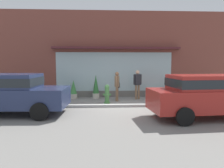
{
  "coord_description": "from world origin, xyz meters",
  "views": [
    {
      "loc": [
        -0.99,
        -10.34,
        2.04
      ],
      "look_at": [
        -0.36,
        1.2,
        0.95
      ],
      "focal_mm": 35.23,
      "sensor_mm": 36.0,
      "label": 1
    }
  ],
  "objects_px": {
    "potted_plant_window_left": "(50,93)",
    "potted_plant_low_front": "(73,90)",
    "parked_car_red": "(208,94)",
    "potted_plant_by_entrance": "(96,87)",
    "parked_car_navy": "(12,92)",
    "fire_hydrant": "(107,94)",
    "pedestrian_with_handbag": "(117,84)",
    "potted_plant_window_center": "(166,93)",
    "pedestrian_passerby": "(137,82)"
  },
  "relations": [
    {
      "from": "potted_plant_window_left",
      "to": "potted_plant_low_front",
      "type": "height_order",
      "value": "potted_plant_low_front"
    },
    {
      "from": "parked_car_red",
      "to": "potted_plant_by_entrance",
      "type": "bearing_deg",
      "value": 126.69
    },
    {
      "from": "potted_plant_window_left",
      "to": "parked_car_red",
      "type": "bearing_deg",
      "value": -34.94
    },
    {
      "from": "parked_car_navy",
      "to": "potted_plant_low_front",
      "type": "distance_m",
      "value": 4.39
    },
    {
      "from": "parked_car_red",
      "to": "potted_plant_window_left",
      "type": "relative_size",
      "value": 7.08
    },
    {
      "from": "fire_hydrant",
      "to": "potted_plant_window_left",
      "type": "distance_m",
      "value": 3.6
    },
    {
      "from": "parked_car_navy",
      "to": "pedestrian_with_handbag",
      "type": "bearing_deg",
      "value": 36.33
    },
    {
      "from": "pedestrian_with_handbag",
      "to": "potted_plant_window_center",
      "type": "distance_m",
      "value": 3.09
    },
    {
      "from": "pedestrian_with_handbag",
      "to": "potted_plant_by_entrance",
      "type": "xyz_separation_m",
      "value": [
        -1.17,
        0.93,
        -0.25
      ]
    },
    {
      "from": "parked_car_red",
      "to": "potted_plant_low_front",
      "type": "distance_m",
      "value": 7.39
    },
    {
      "from": "potted_plant_by_entrance",
      "to": "potted_plant_window_center",
      "type": "bearing_deg",
      "value": -1.78
    },
    {
      "from": "parked_car_navy",
      "to": "potted_plant_by_entrance",
      "type": "height_order",
      "value": "parked_car_navy"
    },
    {
      "from": "potted_plant_by_entrance",
      "to": "potted_plant_low_front",
      "type": "distance_m",
      "value": 1.31
    },
    {
      "from": "fire_hydrant",
      "to": "potted_plant_window_left",
      "type": "xyz_separation_m",
      "value": [
        -3.25,
        1.56,
        -0.15
      ]
    },
    {
      "from": "potted_plant_low_front",
      "to": "potted_plant_window_center",
      "type": "height_order",
      "value": "potted_plant_low_front"
    },
    {
      "from": "pedestrian_with_handbag",
      "to": "potted_plant_window_left",
      "type": "relative_size",
      "value": 2.49
    },
    {
      "from": "potted_plant_window_left",
      "to": "potted_plant_low_front",
      "type": "relative_size",
      "value": 0.59
    },
    {
      "from": "potted_plant_low_front",
      "to": "potted_plant_window_center",
      "type": "distance_m",
      "value": 5.4
    },
    {
      "from": "potted_plant_window_left",
      "to": "potted_plant_window_center",
      "type": "bearing_deg",
      "value": -0.38
    },
    {
      "from": "fire_hydrant",
      "to": "parked_car_red",
      "type": "relative_size",
      "value": 0.21
    },
    {
      "from": "potted_plant_low_front",
      "to": "potted_plant_by_entrance",
      "type": "bearing_deg",
      "value": -1.19
    },
    {
      "from": "fire_hydrant",
      "to": "parked_car_red",
      "type": "distance_m",
      "value": 4.88
    },
    {
      "from": "pedestrian_with_handbag",
      "to": "pedestrian_passerby",
      "type": "distance_m",
      "value": 1.3
    },
    {
      "from": "potted_plant_by_entrance",
      "to": "pedestrian_with_handbag",
      "type": "bearing_deg",
      "value": -38.61
    },
    {
      "from": "potted_plant_window_center",
      "to": "fire_hydrant",
      "type": "bearing_deg",
      "value": -156.61
    },
    {
      "from": "parked_car_red",
      "to": "potted_plant_window_left",
      "type": "height_order",
      "value": "parked_car_red"
    },
    {
      "from": "fire_hydrant",
      "to": "potted_plant_by_entrance",
      "type": "xyz_separation_m",
      "value": [
        -0.59,
        1.64,
        0.19
      ]
    },
    {
      "from": "pedestrian_passerby",
      "to": "parked_car_red",
      "type": "xyz_separation_m",
      "value": [
        1.85,
        -4.45,
        -0.05
      ]
    },
    {
      "from": "fire_hydrant",
      "to": "parked_car_red",
      "type": "height_order",
      "value": "parked_car_red"
    },
    {
      "from": "parked_car_red",
      "to": "fire_hydrant",
      "type": "bearing_deg",
      "value": 134.06
    },
    {
      "from": "fire_hydrant",
      "to": "potted_plant_low_front",
      "type": "distance_m",
      "value": 2.52
    },
    {
      "from": "fire_hydrant",
      "to": "pedestrian_with_handbag",
      "type": "distance_m",
      "value": 1.01
    },
    {
      "from": "potted_plant_by_entrance",
      "to": "potted_plant_low_front",
      "type": "xyz_separation_m",
      "value": [
        -1.3,
        0.03,
        -0.15
      ]
    },
    {
      "from": "pedestrian_with_handbag",
      "to": "potted_plant_low_front",
      "type": "bearing_deg",
      "value": 86.35
    },
    {
      "from": "potted_plant_window_left",
      "to": "potted_plant_window_center",
      "type": "height_order",
      "value": "potted_plant_window_left"
    },
    {
      "from": "potted_plant_low_front",
      "to": "parked_car_red",
      "type": "bearing_deg",
      "value": -41.65
    },
    {
      "from": "fire_hydrant",
      "to": "pedestrian_with_handbag",
      "type": "relative_size",
      "value": 0.61
    },
    {
      "from": "fire_hydrant",
      "to": "potted_plant_by_entrance",
      "type": "height_order",
      "value": "potted_plant_by_entrance"
    },
    {
      "from": "potted_plant_by_entrance",
      "to": "parked_car_navy",
      "type": "bearing_deg",
      "value": -129.84
    },
    {
      "from": "parked_car_navy",
      "to": "potted_plant_low_front",
      "type": "xyz_separation_m",
      "value": [
        1.94,
        3.92,
        -0.41
      ]
    },
    {
      "from": "potted_plant_low_front",
      "to": "potted_plant_window_left",
      "type": "bearing_deg",
      "value": -175.35
    },
    {
      "from": "potted_plant_window_left",
      "to": "pedestrian_with_handbag",
      "type": "bearing_deg",
      "value": -12.53
    },
    {
      "from": "pedestrian_with_handbag",
      "to": "potted_plant_by_entrance",
      "type": "height_order",
      "value": "pedestrian_with_handbag"
    },
    {
      "from": "potted_plant_window_left",
      "to": "fire_hydrant",
      "type": "bearing_deg",
      "value": -25.64
    },
    {
      "from": "pedestrian_passerby",
      "to": "parked_car_navy",
      "type": "height_order",
      "value": "pedestrian_passerby"
    },
    {
      "from": "pedestrian_with_handbag",
      "to": "parked_car_red",
      "type": "height_order",
      "value": "parked_car_red"
    },
    {
      "from": "fire_hydrant",
      "to": "potted_plant_window_center",
      "type": "relative_size",
      "value": 1.63
    },
    {
      "from": "pedestrian_passerby",
      "to": "potted_plant_window_left",
      "type": "bearing_deg",
      "value": -19.41
    },
    {
      "from": "fire_hydrant",
      "to": "pedestrian_with_handbag",
      "type": "xyz_separation_m",
      "value": [
        0.57,
        0.71,
        0.43
      ]
    },
    {
      "from": "pedestrian_passerby",
      "to": "potted_plant_low_front",
      "type": "bearing_deg",
      "value": -22.55
    }
  ]
}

